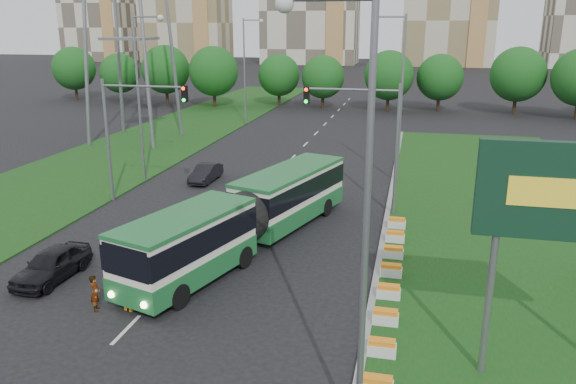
% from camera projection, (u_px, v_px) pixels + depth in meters
% --- Properties ---
extents(ground, '(360.00, 360.00, 0.00)m').
position_uv_depth(ground, '(246.00, 273.00, 26.51)').
color(ground, black).
rests_on(ground, ground).
extents(grass_median, '(14.00, 60.00, 0.15)m').
position_uv_depth(grass_median, '(512.00, 234.00, 31.22)').
color(grass_median, '#164012').
rests_on(grass_median, ground).
extents(median_kerb, '(0.30, 60.00, 0.18)m').
position_uv_depth(median_kerb, '(386.00, 224.00, 32.68)').
color(median_kerb, gray).
rests_on(median_kerb, ground).
extents(left_verge, '(12.00, 110.00, 0.10)m').
position_uv_depth(left_verge, '(142.00, 147.00, 53.68)').
color(left_verge, '#164012').
rests_on(left_verge, ground).
extents(lane_markings, '(0.20, 100.00, 0.01)m').
position_uv_depth(lane_markings, '(282.00, 168.00, 45.85)').
color(lane_markings, silver).
rests_on(lane_markings, ground).
extents(flower_planters, '(1.10, 15.90, 0.60)m').
position_uv_depth(flower_planters, '(390.00, 280.00, 24.69)').
color(flower_planters, silver).
rests_on(flower_planters, grass_median).
extents(traffic_mast_median, '(5.76, 0.32, 8.00)m').
position_uv_depth(traffic_mast_median, '(370.00, 128.00, 33.32)').
color(traffic_mast_median, gray).
rests_on(traffic_mast_median, ground).
extents(traffic_mast_left, '(5.76, 0.32, 8.00)m').
position_uv_depth(traffic_mast_left, '(129.00, 122.00, 35.60)').
color(traffic_mast_left, gray).
rests_on(traffic_mast_left, ground).
extents(street_lamps, '(36.00, 60.00, 12.00)m').
position_uv_depth(street_lamps, '(245.00, 113.00, 34.79)').
color(street_lamps, gray).
rests_on(street_lamps, ground).
extents(tree_line, '(120.00, 8.00, 9.00)m').
position_uv_depth(tree_line, '(438.00, 78.00, 74.52)').
color(tree_line, '#144B14').
rests_on(tree_line, ground).
extents(midrise_west, '(22.00, 14.00, 36.00)m').
position_uv_depth(midrise_west, '(99.00, 4.00, 181.73)').
color(midrise_west, beige).
rests_on(midrise_west, ground).
extents(articulated_bus, '(2.70, 17.32, 2.85)m').
position_uv_depth(articulated_bus, '(245.00, 215.00, 29.23)').
color(articulated_bus, white).
rests_on(articulated_bus, ground).
extents(car_left_near, '(1.93, 4.40, 1.47)m').
position_uv_depth(car_left_near, '(52.00, 264.00, 25.64)').
color(car_left_near, black).
rests_on(car_left_near, ground).
extents(car_left_far, '(1.46, 3.93, 1.28)m').
position_uv_depth(car_left_far, '(206.00, 173.00, 41.85)').
color(car_left_far, black).
rests_on(car_left_far, ground).
extents(pedestrian, '(0.53, 0.65, 1.54)m').
position_uv_depth(pedestrian, '(95.00, 293.00, 22.82)').
color(pedestrian, gray).
rests_on(pedestrian, ground).
extents(shopping_trolley, '(0.39, 0.41, 0.66)m').
position_uv_depth(shopping_trolley, '(130.00, 302.00, 23.00)').
color(shopping_trolley, '#FF980D').
rests_on(shopping_trolley, ground).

